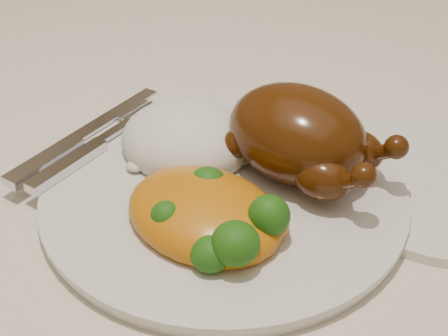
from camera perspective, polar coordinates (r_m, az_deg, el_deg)
The scene contains 8 objects.
dining_table at distance 0.67m, azimuth 2.43°, elevation -5.40°, with size 1.60×0.90×0.76m.
tablecloth at distance 0.62m, azimuth 2.59°, elevation -0.28°, with size 1.73×1.03×0.18m.
dinner_plate at distance 0.53m, azimuth -0.00°, elevation -2.33°, with size 0.30×0.30×0.01m, color silver.
side_plate at distance 0.58m, azimuth 19.13°, elevation -1.37°, with size 0.21×0.21×0.01m, color silver.
roast_chicken at distance 0.53m, azimuth 6.95°, elevation 2.96°, with size 0.16×0.12×0.08m.
rice_mound at distance 0.57m, azimuth -3.45°, elevation 2.54°, with size 0.13×0.12×0.06m.
mac_and_cheese at distance 0.48m, azimuth -0.97°, elevation -4.39°, with size 0.15×0.12×0.05m.
cutlery at distance 0.58m, azimuth -13.30°, elevation 1.79°, with size 0.05×0.20×0.01m.
Camera 1 is at (0.22, -0.46, 1.10)m, focal length 50.00 mm.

